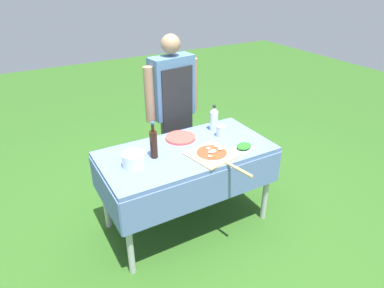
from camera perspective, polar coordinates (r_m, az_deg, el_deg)
The scene contains 10 objects.
ground_plane at distance 3.17m, azimuth -0.83°, elevation -12.76°, with size 12.00×12.00×0.00m, color #2D5B1E.
prep_table at distance 2.80m, azimuth -0.92°, elevation -2.70°, with size 1.40×0.72×0.74m.
person_cook at distance 3.28m, azimuth -3.28°, elevation 7.02°, with size 0.57×0.23×1.53m.
pizza_on_peel at distance 2.66m, azimuth 3.54°, elevation -1.74°, with size 0.38×0.60×0.05m.
oil_bottle at distance 2.61m, azimuth -6.41°, elevation 0.07°, with size 0.06×0.06×0.30m.
water_bottle at distance 3.04m, azimuth 3.68°, elevation 4.25°, with size 0.07×0.07×0.24m.
herb_container at distance 2.79m, azimuth 8.65°, elevation -0.42°, with size 0.19×0.17×0.04m.
mixing_tub at distance 2.54m, azimuth -9.67°, elevation -2.59°, with size 0.17×0.17×0.11m, color silver.
plate_stack at distance 2.92m, azimuth -1.94°, elevation 1.07°, with size 0.26×0.26×0.02m.
sauce_jar at distance 2.96m, azimuth 4.85°, elevation 2.07°, with size 0.09×0.09×0.10m.
Camera 1 is at (-1.15, -2.11, 2.07)m, focal length 32.00 mm.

